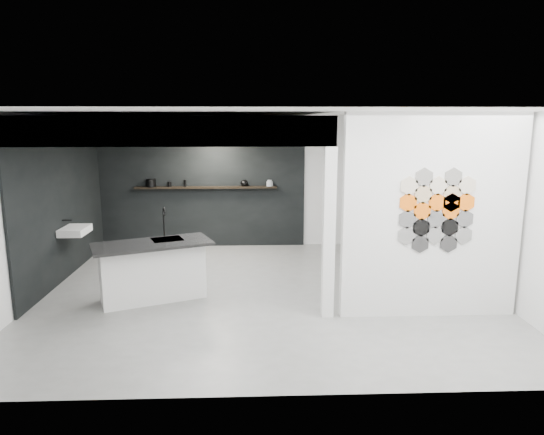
{
  "coord_description": "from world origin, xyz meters",
  "views": [
    {
      "loc": [
        -0.2,
        -7.36,
        2.68
      ],
      "look_at": [
        0.1,
        0.3,
        1.15
      ],
      "focal_mm": 32.0,
      "sensor_mm": 36.0,
      "label": 1
    }
  ],
  "objects_px": {
    "kitchen_island": "(153,270)",
    "kettle": "(244,183)",
    "glass_vase": "(270,183)",
    "glass_bowl": "(270,184)",
    "bottle_dark": "(185,183)",
    "utensil_cup": "(170,184)",
    "partition_panel": "(432,217)",
    "wall_basin": "(75,231)",
    "stockpot": "(151,183)"
  },
  "relations": [
    {
      "from": "glass_vase",
      "to": "utensil_cup",
      "type": "distance_m",
      "value": 2.12
    },
    {
      "from": "wall_basin",
      "to": "utensil_cup",
      "type": "xyz_separation_m",
      "value": [
        1.27,
        2.07,
        0.52
      ]
    },
    {
      "from": "stockpot",
      "to": "glass_bowl",
      "type": "distance_m",
      "value": 2.5
    },
    {
      "from": "stockpot",
      "to": "utensil_cup",
      "type": "distance_m",
      "value": 0.39
    },
    {
      "from": "kitchen_island",
      "to": "glass_vase",
      "type": "height_order",
      "value": "glass_vase"
    },
    {
      "from": "kettle",
      "to": "bottle_dark",
      "type": "distance_m",
      "value": 1.25
    },
    {
      "from": "kitchen_island",
      "to": "bottle_dark",
      "type": "bearing_deg",
      "value": 66.16
    },
    {
      "from": "glass_bowl",
      "to": "bottle_dark",
      "type": "distance_m",
      "value": 1.79
    },
    {
      "from": "kitchen_island",
      "to": "utensil_cup",
      "type": "xyz_separation_m",
      "value": [
        -0.23,
        3.12,
        0.91
      ]
    },
    {
      "from": "kitchen_island",
      "to": "kettle",
      "type": "height_order",
      "value": "kettle"
    },
    {
      "from": "partition_panel",
      "to": "bottle_dark",
      "type": "bearing_deg",
      "value": 135.0
    },
    {
      "from": "glass_vase",
      "to": "bottle_dark",
      "type": "xyz_separation_m",
      "value": [
        -1.79,
        0.0,
        0.01
      ]
    },
    {
      "from": "wall_basin",
      "to": "bottle_dark",
      "type": "bearing_deg",
      "value": 52.23
    },
    {
      "from": "kitchen_island",
      "to": "glass_vase",
      "type": "xyz_separation_m",
      "value": [
        1.88,
        3.12,
        0.92
      ]
    },
    {
      "from": "kitchen_island",
      "to": "utensil_cup",
      "type": "height_order",
      "value": "utensil_cup"
    },
    {
      "from": "glass_vase",
      "to": "bottle_dark",
      "type": "height_order",
      "value": "bottle_dark"
    },
    {
      "from": "kitchen_island",
      "to": "utensil_cup",
      "type": "distance_m",
      "value": 3.26
    },
    {
      "from": "glass_bowl",
      "to": "glass_vase",
      "type": "xyz_separation_m",
      "value": [
        0.0,
        0.0,
        0.02
      ]
    },
    {
      "from": "glass_vase",
      "to": "bottle_dark",
      "type": "distance_m",
      "value": 1.79
    },
    {
      "from": "kitchen_island",
      "to": "bottle_dark",
      "type": "distance_m",
      "value": 3.26
    },
    {
      "from": "utensil_cup",
      "to": "partition_panel",
      "type": "bearing_deg",
      "value": -42.69
    },
    {
      "from": "glass_vase",
      "to": "utensil_cup",
      "type": "height_order",
      "value": "glass_vase"
    },
    {
      "from": "kettle",
      "to": "partition_panel",
      "type": "bearing_deg",
      "value": -46.85
    },
    {
      "from": "wall_basin",
      "to": "glass_bowl",
      "type": "height_order",
      "value": "glass_bowl"
    },
    {
      "from": "kettle",
      "to": "glass_bowl",
      "type": "xyz_separation_m",
      "value": [
        0.54,
        0.0,
        -0.02
      ]
    },
    {
      "from": "wall_basin",
      "to": "kettle",
      "type": "height_order",
      "value": "kettle"
    },
    {
      "from": "stockpot",
      "to": "utensil_cup",
      "type": "bearing_deg",
      "value": 0.0
    },
    {
      "from": "partition_panel",
      "to": "glass_bowl",
      "type": "xyz_separation_m",
      "value": [
        -2.08,
        3.87,
        -0.03
      ]
    },
    {
      "from": "glass_bowl",
      "to": "glass_vase",
      "type": "relative_size",
      "value": 1.04
    },
    {
      "from": "kettle",
      "to": "glass_vase",
      "type": "bearing_deg",
      "value": 9.09
    },
    {
      "from": "partition_panel",
      "to": "glass_bowl",
      "type": "bearing_deg",
      "value": 118.23
    },
    {
      "from": "wall_basin",
      "to": "kettle",
      "type": "relative_size",
      "value": 3.74
    },
    {
      "from": "kettle",
      "to": "wall_basin",
      "type": "bearing_deg",
      "value": -135.0
    },
    {
      "from": "glass_vase",
      "to": "utensil_cup",
      "type": "relative_size",
      "value": 1.28
    },
    {
      "from": "glass_bowl",
      "to": "kettle",
      "type": "bearing_deg",
      "value": 180.0
    },
    {
      "from": "bottle_dark",
      "to": "stockpot",
      "type": "bearing_deg",
      "value": 180.0
    },
    {
      "from": "partition_panel",
      "to": "kitchen_island",
      "type": "distance_m",
      "value": 4.13
    },
    {
      "from": "partition_panel",
      "to": "stockpot",
      "type": "xyz_separation_m",
      "value": [
        -4.58,
        3.87,
        0.0
      ]
    },
    {
      "from": "partition_panel",
      "to": "kettle",
      "type": "height_order",
      "value": "partition_panel"
    },
    {
      "from": "partition_panel",
      "to": "utensil_cup",
      "type": "distance_m",
      "value": 5.7
    },
    {
      "from": "wall_basin",
      "to": "kettle",
      "type": "xyz_separation_m",
      "value": [
        2.85,
        2.07,
        0.54
      ]
    },
    {
      "from": "kettle",
      "to": "utensil_cup",
      "type": "xyz_separation_m",
      "value": [
        -1.58,
        0.0,
        -0.02
      ]
    },
    {
      "from": "partition_panel",
      "to": "kitchen_island",
      "type": "bearing_deg",
      "value": 169.37
    },
    {
      "from": "kitchen_island",
      "to": "kettle",
      "type": "relative_size",
      "value": 11.66
    },
    {
      "from": "utensil_cup",
      "to": "kitchen_island",
      "type": "bearing_deg",
      "value": -85.73
    },
    {
      "from": "partition_panel",
      "to": "kettle",
      "type": "distance_m",
      "value": 4.67
    },
    {
      "from": "wall_basin",
      "to": "utensil_cup",
      "type": "relative_size",
      "value": 5.78
    },
    {
      "from": "utensil_cup",
      "to": "stockpot",
      "type": "bearing_deg",
      "value": 180.0
    },
    {
      "from": "glass_bowl",
      "to": "bottle_dark",
      "type": "xyz_separation_m",
      "value": [
        -1.79,
        0.0,
        0.02
      ]
    },
    {
      "from": "stockpot",
      "to": "utensil_cup",
      "type": "xyz_separation_m",
      "value": [
        0.39,
        0.0,
        -0.03
      ]
    }
  ]
}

